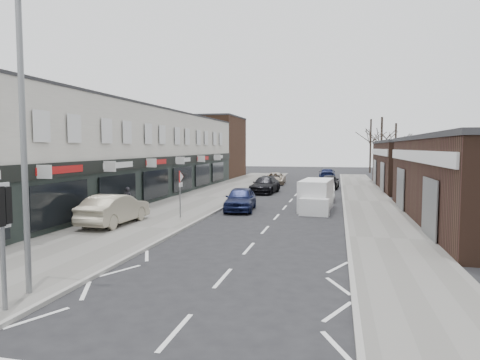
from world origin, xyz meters
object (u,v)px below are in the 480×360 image
Objects in this scene: sedan_on_pavement at (114,209)px; parked_car_right_a at (324,191)px; pedestrian at (128,199)px; parked_car_right_b at (330,181)px; traffic_light at (1,217)px; parked_car_left_c at (275,178)px; warning_sign at (181,181)px; parked_car_left_a at (240,199)px; white_van at (316,196)px; street_lamp at (29,126)px; parked_car_right_c at (327,174)px; parked_car_left_b at (265,185)px.

sedan_on_pavement reaches higher than parked_car_right_a.
pedestrian is 0.36× the size of parked_car_right_b.
traffic_light reaches higher than parked_car_left_c.
traffic_light reaches higher than warning_sign.
traffic_light is 35.09m from parked_car_right_b.
parked_car_left_a is (5.06, 6.89, -0.15)m from sedan_on_pavement.
parked_car_left_c is (4.45, 26.85, -0.26)m from sedan_on_pavement.
traffic_light reaches higher than parked_car_left_a.
warning_sign is at bearing -97.75° from parked_car_left_c.
pedestrian is 7.03m from parked_car_left_a.
street_lamp is at bearing -104.97° from white_van.
parked_car_left_c is at bearing 54.92° from parked_car_right_c.
pedestrian is 0.31× the size of parked_car_left_b.
traffic_light is 18.22m from parked_car_left_a.
warning_sign is at bearing 92.84° from street_lamp.
white_van is 1.24× the size of parked_car_right_a.
traffic_light is 0.64× the size of parked_car_right_c.
parked_car_left_b is 1.18× the size of parked_car_right_a.
white_van is at bearing 69.80° from street_lamp.
parked_car_left_c is at bearing 88.24° from traffic_light.
warning_sign is 0.61× the size of parked_car_left_a.
white_van is 12.74m from sedan_on_pavement.
parked_car_right_c is (4.82, 28.14, -0.05)m from parked_car_left_a.
parked_car_left_c is at bearing -69.05° from parked_car_right_a.
parked_car_right_a is at bearing 74.77° from traffic_light.
parked_car_left_c is 9.83m from parked_car_right_c.
white_van is 1.08× the size of parked_car_right_c.
warning_sign reaches higher than parked_car_left_c.
sedan_on_pavement is at bearing 107.63° from street_lamp.
street_lamp is 1.90× the size of parked_car_right_a.
parked_car_right_b is at bearing 91.07° from parked_car_right_c.
warning_sign is at bearing 52.76° from parked_car_right_a.
street_lamp reaches higher than parked_car_left_b.
parked_car_left_c is (1.93, 24.00, -1.56)m from warning_sign.
parked_car_left_c is at bearing -97.77° from sedan_on_pavement.
traffic_light is at bearing 80.36° from parked_car_right_c.
pedestrian is 22.35m from parked_car_right_b.
pedestrian reaches higher than parked_car_right_a.
white_van reaches higher than parked_car_right_a.
parked_car_right_c reaches higher than parked_car_right_a.
street_lamp is 1.54× the size of white_van.
parked_car_left_a is at bearing -124.65° from sedan_on_pavement.
parked_car_right_c is (7.36, 32.19, -1.50)m from warning_sign.
warning_sign is 0.56× the size of parked_car_right_c.
warning_sign is 4.38m from pedestrian.
sedan_on_pavement is 1.12× the size of parked_car_right_a.
sedan_on_pavement is (-9.81, -8.13, -0.03)m from white_van.
parked_car_right_a is at bearing 55.69° from warning_sign.
parked_car_left_a reaches higher than parked_car_right_a.
parked_car_right_c is (9.89, 35.04, -0.20)m from sedan_on_pavement.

